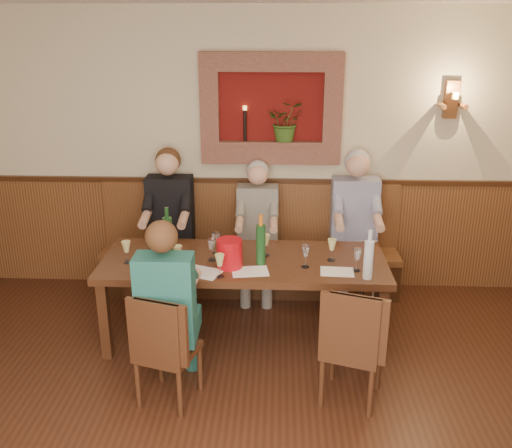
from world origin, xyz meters
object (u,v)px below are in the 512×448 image
Objects in this scene: person_bench_right at (354,239)px; wine_bottle_green_b at (168,235)px; bench at (250,261)px; dining_table at (244,267)px; person_bench_mid at (257,243)px; person_chair_front at (170,322)px; chair_near_left at (168,369)px; wine_bottle_green_a at (261,244)px; chair_near_right at (351,367)px; spittoon_bucket at (230,253)px; person_bench_left at (170,236)px; water_bottle at (369,259)px.

wine_bottle_green_b is (-1.69, -0.76, 0.30)m from person_bench_right.
person_bench_right reaches higher than bench.
dining_table is 0.80× the size of bench.
person_chair_front is at bearing -109.74° from person_bench_mid.
bench is 1.92m from chair_near_left.
wine_bottle_green_a reaches higher than chair_near_left.
chair_near_right is at bearing 20.01° from chair_near_left.
person_bench_mid is 0.92× the size of person_bench_right.
dining_table is 5.65× the size of wine_bottle_green_b.
spittoon_bucket reaches higher than chair_near_right.
person_bench_left is (-0.29, 1.74, 0.37)m from chair_near_left.
chair_near_right is (0.83, -1.78, -0.06)m from bench.
person_bench_left reaches higher than person_bench_mid.
wine_bottle_green_b is at bearing 156.02° from spittoon_bucket.
person_bench_left is 3.75× the size of water_bottle.
chair_near_left is at bearing -118.28° from spittoon_bucket.
wine_bottle_green_a is at bearing 47.12° from person_chair_front.
person_chair_front is (-1.33, 0.06, 0.31)m from chair_near_right.
person_bench_left reaches higher than wine_bottle_green_b.
bench reaches higher than chair_near_right.
wine_bottle_green_b is (-0.65, 0.08, 0.25)m from dining_table.
person_bench_left is at bearing 124.43° from spittoon_bucket.
person_bench_left is 0.87m from person_bench_mid.
wine_bottle_green_b is 1.70m from water_bottle.
person_chair_front is (-1.53, -1.61, -0.05)m from person_bench_right.
person_bench_left reaches higher than person_chair_front.
wine_bottle_green_a is (0.06, -0.92, 0.36)m from person_bench_mid.
person_bench_mid reaches higher than dining_table.
wine_bottle_green_a is at bearing 68.92° from chair_near_left.
dining_table is 0.93m from person_chair_front.
person_bench_left is 0.83m from wine_bottle_green_b.
wine_bottle_green_b reaches higher than chair_near_right.
person_chair_front reaches higher than chair_near_right.
person_bench_mid is 0.99m from wine_bottle_green_a.
chair_near_right reaches higher than dining_table.
bench is 2.00× the size of person_bench_right.
person_bench_left is at bearing 180.00° from person_bench_right.
person_bench_right is 3.53× the size of wine_bottle_green_b.
chair_near_right is at bearing -35.90° from spittoon_bucket.
dining_table is 1.12m from chair_near_left.
person_chair_front reaches higher than person_bench_mid.
person_bench_mid is at bearing 88.73° from chair_near_left.
person_bench_mid is 5.81× the size of spittoon_bucket.
person_bench_mid is (0.59, 1.74, 0.31)m from chair_near_left.
wine_bottle_green_a is (0.65, 0.82, 0.67)m from chair_near_left.
bench is 7.01× the size of wine_bottle_green_a.
bench is at bearing 132.99° from chair_near_right.
person_bench_mid is at bearing 93.95° from wine_bottle_green_a.
wine_bottle_green_b is at bearing 165.89° from water_bottle.
person_bench_right is at bearing 38.92° from dining_table.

